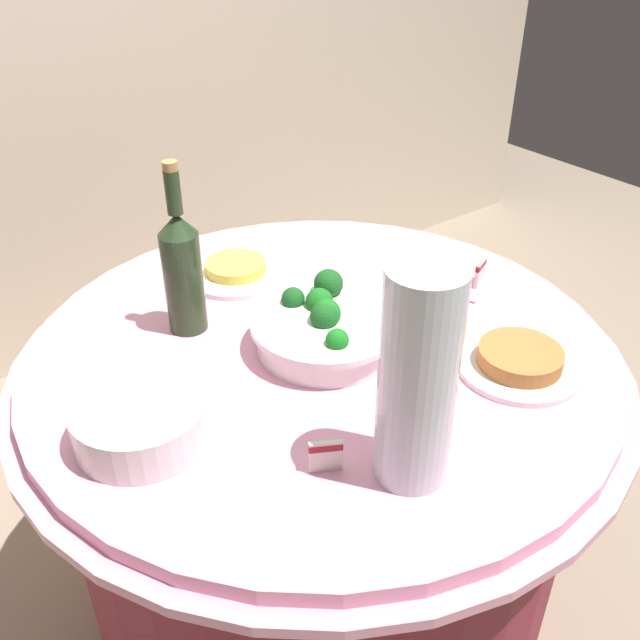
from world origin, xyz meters
TOP-DOWN VIEW (x-y plane):
  - ground_plane at (0.00, 0.00)m, footprint 6.00×6.00m
  - buffet_table at (0.00, 0.00)m, footprint 1.16×1.16m
  - broccoli_bowl at (0.01, -0.01)m, footprint 0.28×0.28m
  - plate_stack at (-0.38, -0.05)m, footprint 0.21×0.21m
  - wine_bottle at (-0.17, 0.20)m, footprint 0.07×0.07m
  - decorative_fruit_vase at (-0.09, -0.35)m, footprint 0.11×0.11m
  - serving_tongs at (0.30, 0.01)m, footprint 0.08×0.17m
  - food_plate_fried_egg at (0.01, 0.32)m, footprint 0.22×0.22m
  - food_plate_peanuts at (0.23, -0.28)m, footprint 0.22×0.22m
  - label_placard_front at (0.41, -0.03)m, footprint 0.05×0.03m
  - label_placard_mid at (-0.19, -0.27)m, footprint 0.05×0.03m

SIDE VIEW (x-z plane):
  - ground_plane at x=0.00m, z-range 0.00..0.00m
  - buffet_table at x=0.00m, z-range 0.01..0.75m
  - serving_tongs at x=0.30m, z-range 0.74..0.75m
  - food_plate_fried_egg at x=0.01m, z-range 0.74..0.77m
  - food_plate_peanuts at x=0.23m, z-range 0.74..0.78m
  - label_placard_front at x=0.41m, z-range 0.74..0.80m
  - label_placard_mid at x=-0.19m, z-range 0.74..0.80m
  - plate_stack at x=-0.38m, z-range 0.74..0.81m
  - broccoli_bowl at x=0.01m, z-range 0.72..0.83m
  - wine_bottle at x=-0.17m, z-range 0.70..1.04m
  - decorative_fruit_vase at x=-0.09m, z-range 0.73..1.07m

